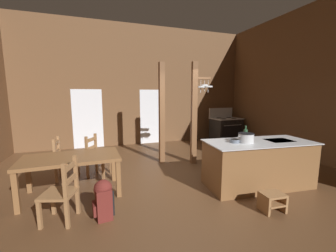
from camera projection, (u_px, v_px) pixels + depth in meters
The scene contains 18 objects.
ground_plane at pixel (181, 188), 4.36m from camera, with size 9.06×8.81×0.10m, color brown.
wall_back at pixel (139, 86), 7.84m from camera, with size 9.06×0.14×4.36m, color brown.
wall_right at pixel (333, 82), 5.38m from camera, with size 0.14×8.81×4.36m, color brown.
glazed_door_back_left at pixel (88, 119), 7.34m from camera, with size 1.00×0.01×2.05m, color white.
glazed_panel_back_right at pixel (151, 117), 8.07m from camera, with size 0.84×0.01×2.05m, color white.
kitchen_island at pixel (258, 164), 4.32m from camera, with size 2.24×1.16×0.93m.
stove_range at pixel (226, 129), 8.49m from camera, with size 1.20×0.89×1.32m.
support_post_with_pot_rack at pixel (195, 110), 5.59m from camera, with size 0.58×0.28×2.71m.
support_post_center at pixel (162, 114), 5.68m from camera, with size 0.14×0.14×2.71m.
step_stool at pixel (272, 200), 3.39m from camera, with size 0.38×0.31×0.30m.
dining_table at pixel (71, 161), 3.88m from camera, with size 1.73×0.96×0.74m.
ladderback_chair_near_window at pixel (97, 156), 4.86m from camera, with size 0.60×0.60×0.95m.
ladderback_chair_by_post at pixel (64, 159), 4.63m from camera, with size 0.47×0.47×0.95m.
ladderback_chair_at_table_end at pixel (62, 192), 3.08m from camera, with size 0.55×0.55×0.95m.
backpack at pixel (103, 198), 3.20m from camera, with size 0.33×0.34×0.60m.
stockpot_on_counter at pixel (246, 138), 4.14m from camera, with size 0.37×0.30×0.18m.
mixing_bowl_on_counter at pixel (235, 141), 4.13m from camera, with size 0.19×0.19×0.07m.
bottle_tall_on_counter at pixel (245, 134), 4.36m from camera, with size 0.08×0.08×0.30m.
Camera 1 is at (-1.59, -3.81, 1.87)m, focal length 22.50 mm.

